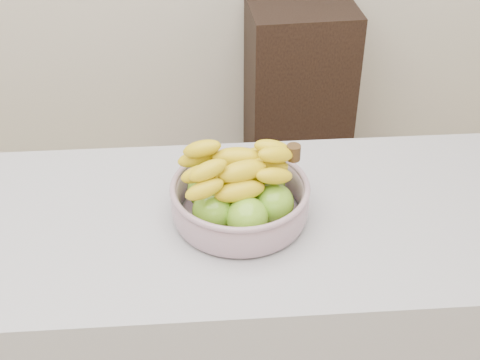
# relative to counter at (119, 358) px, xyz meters

# --- Properties ---
(counter) EXTENTS (2.00, 0.60, 0.90)m
(counter) POSITION_rel_counter_xyz_m (0.00, 0.00, 0.00)
(counter) COLOR #A5A5AE
(counter) RESTS_ON ground
(cabinet) EXTENTS (0.46, 0.38, 0.80)m
(cabinet) POSITION_rel_counter_xyz_m (0.68, 1.47, -0.05)
(cabinet) COLOR black
(cabinet) RESTS_ON ground
(fruit_bowl) EXTENTS (0.30, 0.30, 0.17)m
(fruit_bowl) POSITION_rel_counter_xyz_m (0.31, -0.00, 0.51)
(fruit_bowl) COLOR #A7BAC9
(fruit_bowl) RESTS_ON counter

